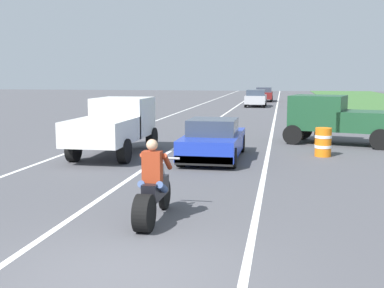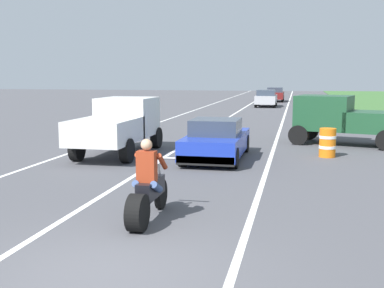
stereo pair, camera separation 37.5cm
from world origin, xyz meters
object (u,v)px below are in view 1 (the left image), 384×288
motorcycle_with_rider (153,192)px  distant_car_further_ahead (264,94)px  construction_barrel_far (323,119)px  distant_car_far_ahead (256,98)px  pickup_truck_right_shoulder_dark_green (341,117)px  construction_barrel_nearest (323,142)px  construction_barrel_mid (321,132)px  sports_car_blue (213,140)px  pickup_truck_left_lane_white (115,124)px

motorcycle_with_rider → distant_car_further_ahead: motorcycle_with_rider is taller
construction_barrel_far → distant_car_far_ahead: 17.63m
pickup_truck_right_shoulder_dark_green → construction_barrel_nearest: bearing=-106.2°
construction_barrel_mid → distant_car_further_ahead: distant_car_further_ahead is taller
pickup_truck_right_shoulder_dark_green → construction_barrel_mid: pickup_truck_right_shoulder_dark_green is taller
construction_barrel_nearest → sports_car_blue: bearing=-161.8°
distant_car_far_ahead → distant_car_further_ahead: same height
distant_car_far_ahead → pickup_truck_right_shoulder_dark_green: bearing=-78.5°
pickup_truck_right_shoulder_dark_green → construction_barrel_nearest: size_ratio=5.14×
pickup_truck_left_lane_white → construction_barrel_mid: 8.46m
construction_barrel_mid → distant_car_far_ahead: bearing=99.6°
pickup_truck_right_shoulder_dark_green → construction_barrel_mid: 0.98m
pickup_truck_right_shoulder_dark_green → construction_barrel_far: size_ratio=5.14×
pickup_truck_right_shoulder_dark_green → distant_car_further_ahead: 32.03m
distant_car_far_ahead → construction_barrel_far: bearing=-75.3°
construction_barrel_far → motorcycle_with_rider: bearing=-104.5°
pickup_truck_left_lane_white → construction_barrel_mid: size_ratio=4.80×
motorcycle_with_rider → distant_car_far_ahead: (0.08, 34.69, 0.18)m
sports_car_blue → construction_barrel_mid: size_ratio=4.30×
construction_barrel_nearest → construction_barrel_far: bearing=85.5°
construction_barrel_nearest → motorcycle_with_rider: bearing=-114.4°
pickup_truck_right_shoulder_dark_green → distant_car_further_ahead: (-4.30, 31.74, -0.33)m
construction_barrel_nearest → distant_car_further_ahead: size_ratio=0.25×
sports_car_blue → distant_car_further_ahead: 36.15m
construction_barrel_nearest → distant_car_far_ahead: distant_car_far_ahead is taller
construction_barrel_mid → construction_barrel_far: 6.14m
pickup_truck_right_shoulder_dark_green → distant_car_further_ahead: bearing=97.7°
pickup_truck_left_lane_white → construction_barrel_far: size_ratio=4.80×
pickup_truck_left_lane_white → construction_barrel_mid: bearing=28.5°
pickup_truck_right_shoulder_dark_green → pickup_truck_left_lane_white: bearing=-153.1°
construction_barrel_nearest → construction_barrel_mid: (0.17, 3.08, 0.00)m
motorcycle_with_rider → pickup_truck_left_lane_white: bearing=114.4°
distant_car_further_ahead → motorcycle_with_rider: bearing=-90.6°
sports_car_blue → distant_car_further_ahead: distant_car_further_ahead is taller
distant_car_further_ahead → pickup_truck_right_shoulder_dark_green: bearing=-82.3°
pickup_truck_right_shoulder_dark_green → distant_car_far_ahead: size_ratio=1.29×
sports_car_blue → distant_car_far_ahead: bearing=90.2°
motorcycle_with_rider → pickup_truck_left_lane_white: (-3.41, 7.50, 0.51)m
distant_car_further_ahead → construction_barrel_mid: bearing=-83.7°
construction_barrel_mid → construction_barrel_far: size_ratio=1.00×
pickup_truck_right_shoulder_dark_green → construction_barrel_nearest: pickup_truck_right_shoulder_dark_green is taller
sports_car_blue → distant_car_further_ahead: (0.32, 36.15, 0.14)m
distant_car_further_ahead → pickup_truck_left_lane_white: bearing=-96.2°
construction_barrel_mid → distant_car_far_ahead: distant_car_far_ahead is taller
construction_barrel_far → construction_barrel_nearest: bearing=-94.5°
motorcycle_with_rider → construction_barrel_nearest: (3.84, 8.45, -0.09)m
sports_car_blue → pickup_truck_left_lane_white: (-3.56, 0.26, 0.48)m
sports_car_blue → pickup_truck_right_shoulder_dark_green: pickup_truck_right_shoulder_dark_green is taller
pickup_truck_left_lane_white → distant_car_further_ahead: (3.88, 35.89, -0.33)m
construction_barrel_mid → pickup_truck_right_shoulder_dark_green: bearing=9.0°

